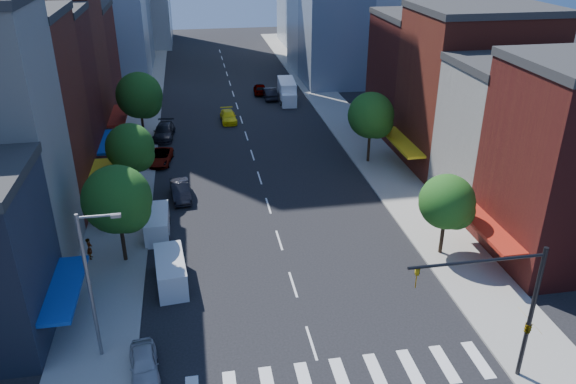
% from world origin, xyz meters
% --- Properties ---
extents(ground, '(220.00, 220.00, 0.00)m').
position_xyz_m(ground, '(0.00, 0.00, 0.00)').
color(ground, black).
rests_on(ground, ground).
extents(sidewalk_left, '(5.00, 120.00, 0.15)m').
position_xyz_m(sidewalk_left, '(-12.50, 40.00, 0.07)').
color(sidewalk_left, gray).
rests_on(sidewalk_left, ground).
extents(sidewalk_right, '(5.00, 120.00, 0.15)m').
position_xyz_m(sidewalk_right, '(12.50, 40.00, 0.07)').
color(sidewalk_right, gray).
rests_on(sidewalk_right, ground).
extents(crosswalk, '(19.00, 3.00, 0.01)m').
position_xyz_m(crosswalk, '(0.00, -3.00, 0.01)').
color(crosswalk, silver).
rests_on(crosswalk, ground).
extents(bldg_left_2, '(12.00, 9.00, 16.00)m').
position_xyz_m(bldg_left_2, '(-21.00, 20.50, 8.00)').
color(bldg_left_2, maroon).
rests_on(bldg_left_2, ground).
extents(bldg_left_3, '(12.00, 8.00, 15.00)m').
position_xyz_m(bldg_left_3, '(-21.00, 29.00, 7.50)').
color(bldg_left_3, '#521614').
rests_on(bldg_left_3, ground).
extents(bldg_left_4, '(12.00, 9.00, 17.00)m').
position_xyz_m(bldg_left_4, '(-21.00, 37.50, 8.50)').
color(bldg_left_4, maroon).
rests_on(bldg_left_4, ground).
extents(bldg_left_5, '(12.00, 10.00, 13.00)m').
position_xyz_m(bldg_left_5, '(-21.00, 47.00, 6.50)').
color(bldg_left_5, '#521614').
rests_on(bldg_left_5, ground).
extents(bldg_right_1, '(12.00, 8.00, 12.00)m').
position_xyz_m(bldg_right_1, '(21.00, 15.00, 6.00)').
color(bldg_right_1, '#BCB8AE').
rests_on(bldg_right_1, ground).
extents(bldg_right_2, '(12.00, 10.00, 15.00)m').
position_xyz_m(bldg_right_2, '(21.00, 24.00, 7.50)').
color(bldg_right_2, maroon).
rests_on(bldg_right_2, ground).
extents(bldg_right_3, '(12.00, 10.00, 13.00)m').
position_xyz_m(bldg_right_3, '(21.00, 34.00, 6.50)').
color(bldg_right_3, '#521614').
rests_on(bldg_right_3, ground).
extents(traffic_signal, '(7.24, 2.24, 8.00)m').
position_xyz_m(traffic_signal, '(9.94, -4.50, 4.16)').
color(traffic_signal, black).
rests_on(traffic_signal, sidewalk_right).
extents(streetlight, '(2.25, 0.25, 9.00)m').
position_xyz_m(streetlight, '(-11.81, 1.00, 5.28)').
color(streetlight, slate).
rests_on(streetlight, sidewalk_left).
extents(tree_left_near, '(4.80, 4.80, 7.30)m').
position_xyz_m(tree_left_near, '(-11.35, 10.92, 4.87)').
color(tree_left_near, black).
rests_on(tree_left_near, sidewalk_left).
extents(tree_left_mid, '(4.20, 4.20, 6.65)m').
position_xyz_m(tree_left_mid, '(-11.35, 21.92, 4.53)').
color(tree_left_mid, black).
rests_on(tree_left_mid, sidewalk_left).
extents(tree_left_far, '(5.00, 5.00, 7.75)m').
position_xyz_m(tree_left_far, '(-11.35, 35.92, 5.20)').
color(tree_left_far, black).
rests_on(tree_left_far, sidewalk_left).
extents(tree_right_near, '(4.00, 4.00, 6.20)m').
position_xyz_m(tree_right_near, '(11.65, 7.92, 4.19)').
color(tree_right_near, black).
rests_on(tree_right_near, sidewalk_right).
extents(tree_right_far, '(4.60, 4.60, 7.20)m').
position_xyz_m(tree_right_far, '(11.65, 25.92, 4.86)').
color(tree_right_far, black).
rests_on(tree_right_far, sidewalk_right).
extents(parked_car_front, '(1.96, 3.92, 1.28)m').
position_xyz_m(parked_car_front, '(-9.50, -0.78, 0.64)').
color(parked_car_front, '#AAAAAE').
rests_on(parked_car_front, ground).
extents(parked_car_second, '(2.02, 4.67, 1.49)m').
position_xyz_m(parked_car_second, '(-7.50, 20.82, 0.75)').
color(parked_car_second, black).
rests_on(parked_car_second, ground).
extents(parked_car_third, '(2.72, 4.85, 1.28)m').
position_xyz_m(parked_car_third, '(-9.50, 29.49, 0.64)').
color(parked_car_third, '#999999').
rests_on(parked_car_third, ground).
extents(parked_car_rear, '(2.65, 5.52, 1.55)m').
position_xyz_m(parked_car_rear, '(-9.32, 36.99, 0.78)').
color(parked_car_rear, black).
rests_on(parked_car_rear, ground).
extents(cargo_van_near, '(2.32, 4.89, 2.02)m').
position_xyz_m(cargo_van_near, '(-8.14, 7.39, 1.00)').
color(cargo_van_near, silver).
rests_on(cargo_van_near, ground).
extents(cargo_van_far, '(1.88, 4.53, 1.92)m').
position_xyz_m(cargo_van_far, '(-9.30, 14.46, 0.95)').
color(cargo_van_far, white).
rests_on(cargo_van_far, ground).
extents(taxi, '(1.98, 4.57, 1.31)m').
position_xyz_m(taxi, '(-1.63, 41.54, 0.66)').
color(taxi, yellow).
rests_on(taxi, ground).
extents(traffic_car_oncoming, '(1.88, 4.88, 1.59)m').
position_xyz_m(traffic_car_oncoming, '(4.81, 50.70, 0.79)').
color(traffic_car_oncoming, black).
rests_on(traffic_car_oncoming, ground).
extents(traffic_car_far, '(2.05, 4.45, 1.48)m').
position_xyz_m(traffic_car_far, '(3.82, 53.37, 0.74)').
color(traffic_car_far, '#999999').
rests_on(traffic_car_far, ground).
extents(box_truck, '(2.61, 7.17, 2.83)m').
position_xyz_m(box_truck, '(7.03, 48.96, 1.34)').
color(box_truck, white).
rests_on(box_truck, ground).
extents(pedestrian_near, '(0.42, 0.62, 1.66)m').
position_xyz_m(pedestrian_near, '(-14.00, 11.59, 0.98)').
color(pedestrian_near, '#999999').
rests_on(pedestrian_near, sidewalk_left).
extents(pedestrian_far, '(0.83, 1.00, 1.90)m').
position_xyz_m(pedestrian_far, '(-13.48, 15.65, 1.10)').
color(pedestrian_far, '#999999').
rests_on(pedestrian_far, sidewalk_left).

